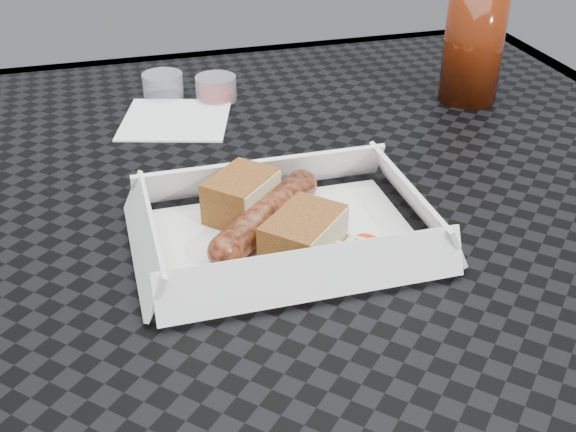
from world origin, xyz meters
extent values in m
cube|color=black|center=(0.00, 0.00, 0.74)|extent=(0.80, 0.80, 0.01)
cube|color=black|center=(0.00, 0.39, 0.73)|extent=(0.80, 0.03, 0.03)
cylinder|color=black|center=(-0.35, 0.35, 0.36)|extent=(0.03, 0.03, 0.73)
cylinder|color=black|center=(0.35, 0.35, 0.36)|extent=(0.03, 0.03, 0.73)
cube|color=white|center=(-0.09, -0.12, 0.75)|extent=(0.22, 0.15, 0.00)
cylinder|color=brown|center=(-0.11, -0.11, 0.76)|extent=(0.11, 0.11, 0.03)
sphere|color=brown|center=(-0.06, -0.06, 0.76)|extent=(0.03, 0.03, 0.03)
sphere|color=brown|center=(-0.15, -0.15, 0.76)|extent=(0.03, 0.03, 0.03)
cube|color=brown|center=(-0.12, -0.08, 0.77)|extent=(0.08, 0.08, 0.04)
cube|color=brown|center=(-0.09, -0.15, 0.77)|extent=(0.08, 0.08, 0.04)
cylinder|color=red|center=(-0.05, -0.15, 0.75)|extent=(0.02, 0.02, 0.00)
torus|color=white|center=(-0.04, -0.16, 0.75)|extent=(0.02, 0.02, 0.00)
cube|color=#B2D17F|center=(-0.04, -0.15, 0.75)|extent=(0.02, 0.02, 0.00)
cube|color=white|center=(-0.15, 0.16, 0.75)|extent=(0.15, 0.15, 0.00)
cylinder|color=maroon|center=(-0.09, 0.21, 0.76)|extent=(0.05, 0.05, 0.03)
cylinder|color=silver|center=(-0.15, 0.24, 0.76)|extent=(0.05, 0.05, 0.03)
cylinder|color=#4C1706|center=(0.21, 0.13, 0.81)|extent=(0.07, 0.07, 0.14)
camera|label=1|loc=(-0.23, -0.62, 1.08)|focal=45.00mm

